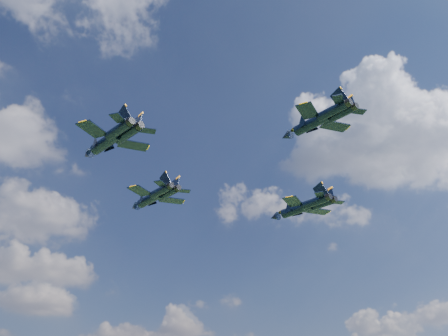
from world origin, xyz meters
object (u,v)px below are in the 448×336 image
jet_lead (149,199)px  jet_right (295,210)px  jet_slot (310,124)px  jet_left (105,143)px

jet_lead → jet_right: (24.72, -12.44, -1.49)m
jet_slot → jet_lead: bearing=94.3°
jet_left → jet_right: (39.43, 7.17, -0.10)m
jet_right → jet_slot: (-14.66, -22.94, 2.43)m
jet_lead → jet_left: bearing=-137.5°
jet_lead → jet_left: jet_lead is taller
jet_left → jet_slot: size_ratio=1.08×
jet_lead → jet_right: jet_lead is taller
jet_slot → jet_right: bearing=45.8°
jet_left → jet_slot: (24.77, -15.78, 2.33)m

